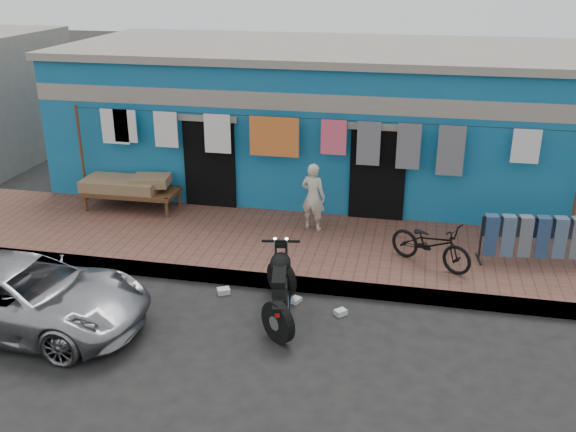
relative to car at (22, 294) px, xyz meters
The scene contains 14 objects.
ground 3.60m from the car, ahead, with size 80.00×80.00×0.00m, color black.
sidewalk 4.92m from the car, 43.80° to the left, with size 28.00×3.00×0.25m, color brown.
curb 4.06m from the car, 28.77° to the left, with size 28.00×0.10×0.25m, color gray.
building 8.26m from the car, 64.40° to the left, with size 12.20×5.20×3.36m.
clothesline 5.77m from the car, 55.60° to the left, with size 10.06×0.06×2.10m.
car is the anchor object (origin of this frame).
seated_person 5.48m from the car, 47.68° to the left, with size 0.48×0.32×1.33m, color beige.
bicycle 6.59m from the car, 25.82° to the left, with size 0.53×1.51×0.98m, color black.
motorcycle 3.84m from the car, 15.79° to the left, with size 0.89×1.78×1.10m, color black, non-canonical shape.
charpoy 4.39m from the car, 93.21° to the left, with size 2.05×1.00×0.68m, color brown, non-canonical shape.
jeans_rack 8.35m from the car, 23.73° to the left, with size 1.86×0.58×0.88m, color black, non-canonical shape.
litter_a 3.10m from the car, 31.37° to the left, with size 0.20×0.16×0.09m, color silver.
litter_b 4.81m from the car, 15.84° to the left, with size 0.18×0.13×0.09m, color silver.
litter_c 4.17m from the car, 22.04° to the left, with size 0.18×0.14×0.07m, color silver.
Camera 1 is at (2.07, -7.79, 5.15)m, focal length 40.00 mm.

